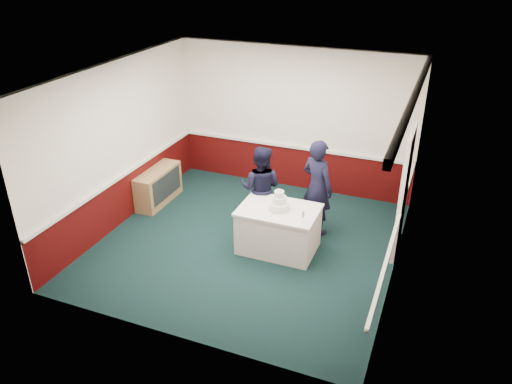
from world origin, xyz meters
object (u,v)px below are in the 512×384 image
at_px(cake_table, 278,229).
at_px(wedding_cake, 279,203).
at_px(sideboard, 158,186).
at_px(champagne_flute, 303,215).
at_px(person_woman, 317,187).
at_px(cake_knife, 273,214).
at_px(person_man, 261,188).

height_order(cake_table, wedding_cake, wedding_cake).
distance_m(sideboard, cake_table, 2.93).
distance_m(wedding_cake, champagne_flute, 0.57).
bearing_deg(person_woman, champagne_flute, 119.66).
distance_m(cake_table, champagne_flute, 0.78).
bearing_deg(cake_table, champagne_flute, -29.25).
height_order(wedding_cake, cake_knife, wedding_cake).
height_order(sideboard, person_woman, person_woman).
height_order(sideboard, cake_table, cake_table).
distance_m(champagne_flute, person_woman, 1.12).
distance_m(sideboard, champagne_flute, 3.54).
bearing_deg(person_woman, cake_knife, 92.05).
relative_size(sideboard, person_woman, 0.68).
distance_m(cake_table, person_man, 0.91).
bearing_deg(cake_knife, cake_table, 86.16).
distance_m(cake_table, person_woman, 1.05).
relative_size(cake_table, wedding_cake, 3.63).
distance_m(wedding_cake, cake_knife, 0.23).
xyz_separation_m(wedding_cake, champagne_flute, (0.50, -0.28, 0.03)).
xyz_separation_m(wedding_cake, cake_knife, (-0.03, -0.20, -0.11)).
height_order(sideboard, person_man, person_man).
bearing_deg(cake_table, cake_knife, -98.53).
bearing_deg(sideboard, person_man, -4.11).
bearing_deg(wedding_cake, person_woman, 62.97).
bearing_deg(cake_table, sideboard, 165.05).
bearing_deg(person_man, champagne_flute, 134.78).
height_order(champagne_flute, person_woman, person_woman).
distance_m(person_man, person_woman, 1.02).
bearing_deg(person_man, cake_knife, 117.97).
bearing_deg(person_man, wedding_cake, 127.56).
distance_m(cake_knife, champagne_flute, 0.55).
relative_size(champagne_flute, person_man, 0.13).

